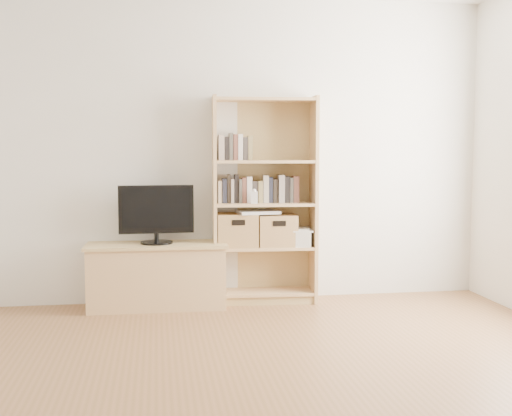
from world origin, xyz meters
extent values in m
cube|color=brown|center=(0.00, 0.00, 0.00)|extent=(4.50, 5.00, 0.01)
cube|color=silver|center=(0.00, 2.50, 1.30)|extent=(4.50, 0.02, 2.60)
cube|color=tan|center=(-0.62, 2.29, 0.25)|extent=(1.12, 0.44, 0.51)
cube|color=tan|center=(0.29, 2.34, 0.88)|extent=(0.89, 0.36, 1.75)
cube|color=black|center=(-0.62, 2.29, 0.77)|extent=(0.61, 0.08, 0.48)
cube|color=#A39682|center=(0.29, 2.36, 0.96)|extent=(0.76, 0.22, 0.20)
cube|color=#A39682|center=(0.10, 2.37, 1.31)|extent=(0.35, 0.14, 0.18)
cube|color=white|center=(0.19, 2.25, 0.91)|extent=(0.06, 0.05, 0.10)
cube|color=tan|center=(0.06, 2.35, 0.63)|extent=(0.35, 0.29, 0.28)
cube|color=tan|center=(0.40, 2.33, 0.62)|extent=(0.33, 0.28, 0.27)
cube|color=silver|center=(0.23, 2.33, 0.78)|extent=(0.37, 0.28, 0.03)
cube|color=silver|center=(0.59, 2.32, 0.55)|extent=(0.25, 0.31, 0.13)
camera|label=1|loc=(-0.61, -3.00, 1.31)|focal=45.00mm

